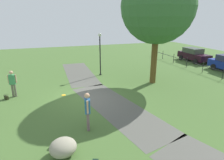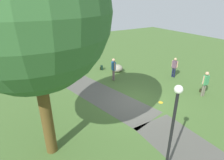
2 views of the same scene
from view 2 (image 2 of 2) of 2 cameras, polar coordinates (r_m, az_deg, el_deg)
ground_plane at (r=12.03m, az=7.30°, el=-6.74°), size 48.00×48.00×0.00m
footpath_segment_mid at (r=12.73m, az=-3.00°, el=-4.71°), size 8.32×4.02×0.01m
footpath_segment_far at (r=18.80m, az=-20.47°, el=3.50°), size 8.34×4.93×0.01m
large_shade_tree at (r=6.72m, az=-24.21°, el=18.26°), size 5.30×5.30×8.34m
lamp_post at (r=6.65m, az=18.20°, el=-12.66°), size 0.28×0.28×3.70m
lawn_boulder at (r=16.60m, az=1.58°, el=3.62°), size 1.28×1.30×0.66m
woman_with_handbag at (r=13.66m, az=26.73°, el=-0.59°), size 0.29×0.52×1.75m
man_near_boulder at (r=16.09m, az=18.64°, el=4.06°), size 0.50×0.33×1.66m
passerby_on_path at (r=14.62m, az=0.48°, el=3.81°), size 0.51×0.30×1.81m
handbag_on_grass at (r=14.51m, az=25.89°, el=-2.88°), size 0.38×0.38×0.31m
backpack_by_boulder at (r=17.15m, az=-3.22°, el=3.80°), size 0.34×0.33×0.40m
frisbee_on_grass at (r=12.28m, az=14.76°, el=-6.68°), size 0.27×0.27×0.02m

